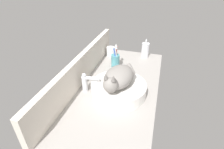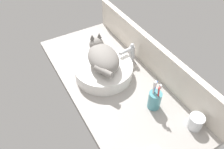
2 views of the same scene
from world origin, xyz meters
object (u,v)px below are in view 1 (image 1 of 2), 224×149
(faucet, at_px, (86,82))
(soap_dispenser, at_px, (145,50))
(sink_basin, at_px, (119,89))
(water_glass, at_px, (111,52))
(toothbrush_cup, at_px, (115,60))
(cat, at_px, (118,77))

(faucet, xyz_separation_m, soap_dispenser, (0.63, -0.30, -0.01))
(sink_basin, relative_size, water_glass, 4.54)
(soap_dispenser, height_order, water_glass, soap_dispenser)
(faucet, distance_m, soap_dispenser, 0.69)
(sink_basin, relative_size, soap_dispenser, 2.15)
(water_glass, bearing_deg, faucet, -179.33)
(toothbrush_cup, distance_m, water_glass, 0.22)
(sink_basin, relative_size, toothbrush_cup, 1.87)
(soap_dispenser, bearing_deg, sink_basin, 171.20)
(soap_dispenser, relative_size, water_glass, 2.11)
(cat, height_order, toothbrush_cup, cat)
(cat, relative_size, toothbrush_cup, 1.70)
(sink_basin, xyz_separation_m, cat, (-0.01, 0.00, 0.10))
(faucet, height_order, water_glass, faucet)
(cat, distance_m, water_glass, 0.61)
(cat, distance_m, soap_dispenser, 0.62)
(soap_dispenser, relative_size, toothbrush_cup, 0.87)
(soap_dispenser, bearing_deg, toothbrush_cup, 140.56)
(sink_basin, relative_size, cat, 1.10)
(cat, height_order, faucet, cat)
(cat, xyz_separation_m, toothbrush_cup, (0.36, 0.11, -0.08))
(toothbrush_cup, bearing_deg, cat, -162.25)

